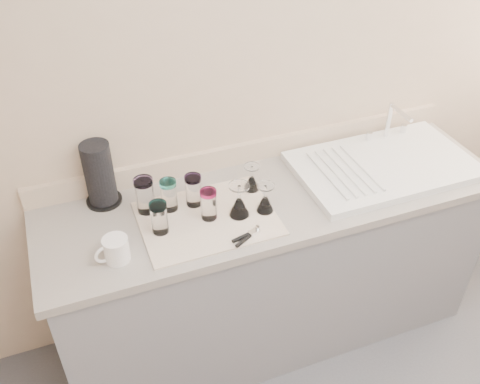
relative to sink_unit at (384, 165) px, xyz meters
name	(u,v)px	position (x,y,z in m)	size (l,w,h in m)	color
counter_unit	(271,267)	(-0.55, 0.00, -0.47)	(2.06, 0.62, 0.90)	slate
sink_unit	(384,165)	(0.00, 0.00, 0.00)	(0.82, 0.50, 0.22)	white
dish_towel	(207,218)	(-0.88, -0.05, -0.02)	(0.55, 0.42, 0.01)	white
tumbler_teal	(145,195)	(-1.10, 0.08, 0.07)	(0.08, 0.08, 0.16)	white
tumbler_cyan	(169,195)	(-1.01, 0.06, 0.06)	(0.07, 0.07, 0.14)	white
tumbler_purple	(193,190)	(-0.90, 0.05, 0.06)	(0.07, 0.07, 0.14)	white
tumbler_magenta	(159,217)	(-1.08, -0.07, 0.06)	(0.07, 0.07, 0.14)	white
tumbler_lavender	(209,204)	(-0.87, -0.05, 0.06)	(0.07, 0.07, 0.14)	white
goblet_back_right	(252,181)	(-0.64, 0.06, 0.03)	(0.07, 0.07, 0.12)	white
goblet_front_left	(239,205)	(-0.75, -0.08, 0.04)	(0.08, 0.08, 0.15)	white
goblet_front_right	(265,202)	(-0.64, -0.09, 0.03)	(0.07, 0.07, 0.13)	white
can_opener	(247,236)	(-0.77, -0.23, 0.00)	(0.13, 0.08, 0.02)	silver
white_mug	(115,250)	(-1.27, -0.15, 0.03)	(0.14, 0.12, 0.10)	white
paper_towel_roll	(99,175)	(-1.25, 0.22, 0.12)	(0.15, 0.15, 0.29)	black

